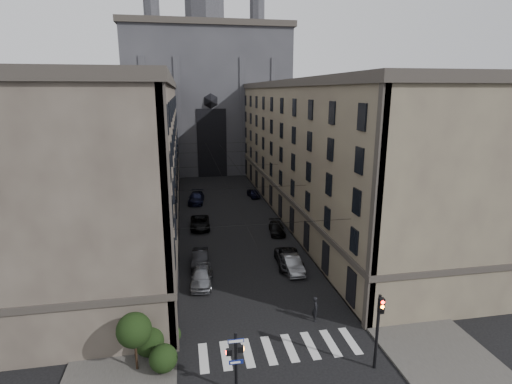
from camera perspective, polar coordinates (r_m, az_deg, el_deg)
sidewalk_left at (r=57.40m, az=-14.50°, el=-3.86°), size 7.00×80.00×0.15m
sidewalk_right at (r=59.56m, az=6.09°, el=-2.81°), size 7.00×80.00×0.15m
zebra_crossing at (r=29.89m, az=3.35°, el=-21.47°), size 11.00×3.20×0.01m
building_left at (r=55.63m, az=-18.12°, el=5.15°), size 13.60×60.60×18.85m
building_right at (r=58.46m, az=9.11°, el=6.08°), size 13.60×60.60×18.85m
gothic_tower at (r=93.69m, az=-7.02°, el=14.33°), size 35.00×23.00×58.00m
pedestrian_signal_left at (r=25.21m, az=-2.93°, el=-22.61°), size 1.02×0.38×4.00m
traffic_light_right at (r=27.44m, az=17.10°, el=-17.49°), size 0.34×0.50×5.20m
shrub_cluster at (r=28.38m, az=-15.08°, el=-19.74°), size 3.90×4.40×3.90m
tram_wires at (r=55.44m, az=-4.09°, el=3.59°), size 14.00×60.00×0.43m
car_left_near at (r=38.01m, az=-7.77°, el=-11.83°), size 2.48×5.03×1.65m
car_left_midnear at (r=41.92m, az=-8.00°, el=-9.37°), size 1.97×4.70×1.51m
car_left_midfar at (r=52.78m, az=-8.00°, el=-4.37°), size 2.60×5.39×1.48m
car_left_far at (r=64.67m, az=-8.53°, el=-0.83°), size 2.95×5.90×1.65m
car_right_near at (r=40.45m, az=5.18°, el=-10.20°), size 1.62×4.58×1.50m
car_right_midnear at (r=41.53m, az=4.72°, el=-9.53°), size 2.93×5.54×1.49m
car_right_midfar at (r=50.52m, az=3.00°, el=-5.20°), size 2.35×4.69×1.31m
car_right_far at (r=67.34m, az=-0.36°, el=-0.21°), size 2.00×4.05×1.33m
pedestrian at (r=32.65m, az=8.47°, el=-16.16°), size 0.64×0.83×2.01m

